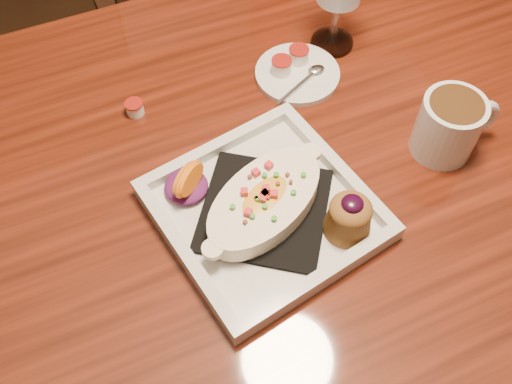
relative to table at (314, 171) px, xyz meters
name	(u,v)px	position (x,y,z in m)	size (l,w,h in m)	color
floor	(294,313)	(0.00, 0.00, -0.65)	(7.00, 7.00, 0.00)	black
table	(314,171)	(0.00, 0.00, 0.00)	(1.50, 0.90, 0.75)	maroon
chair_far	(196,20)	(0.00, 0.63, -0.15)	(0.42, 0.42, 0.93)	black
plate	(272,207)	(-0.13, -0.11, 0.12)	(0.33, 0.33, 0.08)	silver
coffee_mug	(451,124)	(0.17, -0.10, 0.15)	(0.14, 0.10, 0.10)	silver
saucer	(296,72)	(0.02, 0.14, 0.11)	(0.15, 0.15, 0.10)	silver
creamer_loose	(135,108)	(-0.26, 0.17, 0.11)	(0.03, 0.03, 0.02)	white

